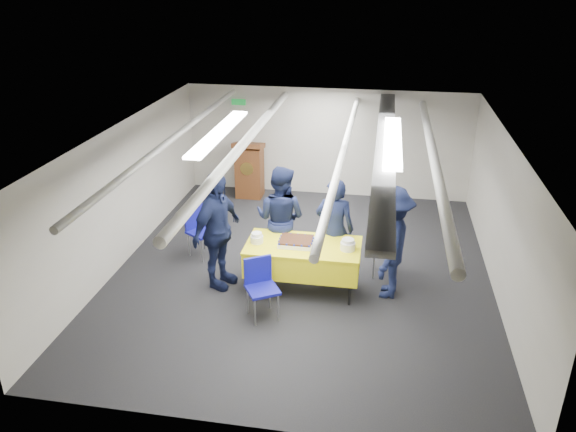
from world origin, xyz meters
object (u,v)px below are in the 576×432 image
object	(u,v)px
chair_left	(199,226)
sailor_c	(217,231)
serving_table	(303,257)
chair_near	(260,282)
sailor_a	(335,229)
podium	(249,169)
sailor_d	(390,243)
sheet_cake	(296,242)
sailor_b	(280,218)
chair_right	(391,245)

from	to	relation	value
chair_left	sailor_c	distance (m)	1.18
serving_table	sailor_c	size ratio (longest dim) A/B	0.93
chair_near	sailor_a	world-z (taller)	sailor_a
podium	sailor_d	size ratio (longest dim) A/B	0.72
sailor_a	sailor_d	distance (m)	0.94
serving_table	sheet_cake	bearing A→B (deg)	-177.14
sheet_cake	sailor_b	distance (m)	0.74
sailor_a	sailor_b	xyz separation A→B (m)	(-0.89, 0.16, 0.04)
chair_right	sailor_d	xyz separation A→B (m)	(-0.04, -0.59, 0.34)
sheet_cake	chair_right	xyz separation A→B (m)	(1.42, 0.69, -0.28)
sailor_d	chair_right	bearing A→B (deg)	-176.52
sailor_b	sailor_c	distance (m)	1.11
sailor_a	chair_near	bearing A→B (deg)	57.68
chair_left	sailor_c	bearing A→B (deg)	-56.32
chair_right	sailor_b	world-z (taller)	sailor_b
sailor_a	sailor_c	distance (m)	1.82
podium	sailor_c	distance (m)	3.74
podium	chair_left	bearing A→B (deg)	-94.66
sailor_c	chair_near	bearing A→B (deg)	-110.59
podium	sailor_c	size ratio (longest dim) A/B	0.68
chair_right	sailor_c	bearing A→B (deg)	-163.69
sailor_a	sheet_cake	bearing A→B (deg)	46.50
chair_near	chair_right	size ratio (longest dim) A/B	1.00
serving_table	chair_near	xyz separation A→B (m)	(-0.49, -0.77, -0.03)
sheet_cake	chair_near	bearing A→B (deg)	-116.68
chair_left	sailor_c	world-z (taller)	sailor_c
serving_table	podium	size ratio (longest dim) A/B	1.37
sheet_cake	chair_near	world-z (taller)	chair_near
chair_left	sailor_b	distance (m)	1.51
serving_table	sailor_b	world-z (taller)	sailor_b
sheet_cake	sailor_d	xyz separation A→B (m)	(1.38, 0.10, 0.05)
chair_near	sailor_c	world-z (taller)	sailor_c
chair_right	sailor_b	distance (m)	1.81
podium	chair_near	xyz separation A→B (m)	(1.20, -4.39, -0.08)
chair_left	sailor_b	bearing A→B (deg)	-7.87
serving_table	chair_right	distance (m)	1.48
serving_table	chair_left	size ratio (longest dim) A/B	1.97
sailor_c	sailor_d	bearing A→B (deg)	-66.43
sheet_cake	chair_near	xyz separation A→B (m)	(-0.38, -0.77, -0.28)
podium	chair_near	size ratio (longest dim) A/B	1.44
serving_table	sailor_a	distance (m)	0.70
chair_left	sailor_d	distance (m)	3.30
serving_table	chair_left	distance (m)	2.10
chair_right	sailor_d	bearing A→B (deg)	-93.64
podium	sailor_b	bearing A→B (deg)	-67.64
serving_table	sailor_a	size ratio (longest dim) A/B	1.03
podium	sailor_b	size ratio (longest dim) A/B	0.71
sailor_a	sailor_b	distance (m)	0.90
podium	chair_left	xyz separation A→B (m)	(-0.23, -2.78, -0.08)
chair_near	sailor_d	world-z (taller)	sailor_d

